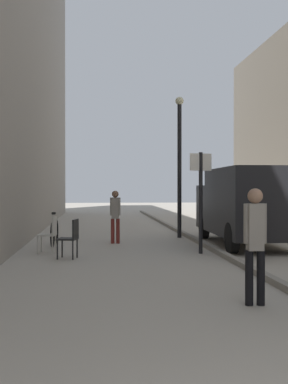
{
  "coord_description": "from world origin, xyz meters",
  "views": [
    {
      "loc": [
        -1.53,
        -1.2,
        1.7
      ],
      "look_at": [
        -0.31,
        10.97,
        1.58
      ],
      "focal_mm": 44.94,
      "sensor_mm": 36.0,
      "label": 1
    }
  ],
  "objects_px": {
    "street_sign_post": "(201,193)",
    "lamp_post": "(179,157)",
    "cafe_chair_near_window": "(71,236)",
    "cafe_chair_by_doorway": "(50,232)",
    "delivery_van": "(245,204)",
    "pedestrian_main_foreground": "(255,238)",
    "bicycle_leaning": "(54,232)",
    "pedestrian_mid_block": "(115,213)"
  },
  "relations": [
    {
      "from": "pedestrian_mid_block",
      "to": "cafe_chair_near_window",
      "type": "distance_m",
      "value": 3.27
    },
    {
      "from": "pedestrian_mid_block",
      "to": "cafe_chair_by_doorway",
      "type": "distance_m",
      "value": 2.7
    },
    {
      "from": "delivery_van",
      "to": "cafe_chair_near_window",
      "type": "distance_m",
      "value": 5.48
    },
    {
      "from": "delivery_van",
      "to": "lamp_post",
      "type": "xyz_separation_m",
      "value": [
        -1.56,
        2.26,
        1.51
      ]
    },
    {
      "from": "pedestrian_mid_block",
      "to": "cafe_chair_near_window",
      "type": "bearing_deg",
      "value": -101.7
    },
    {
      "from": "delivery_van",
      "to": "lamp_post",
      "type": "height_order",
      "value": "lamp_post"
    },
    {
      "from": "pedestrian_mid_block",
      "to": "cafe_chair_by_doorway",
      "type": "bearing_deg",
      "value": -121.68
    },
    {
      "from": "street_sign_post",
      "to": "cafe_chair_by_doorway",
      "type": "height_order",
      "value": "street_sign_post"
    },
    {
      "from": "lamp_post",
      "to": "cafe_chair_by_doorway",
      "type": "xyz_separation_m",
      "value": [
        -3.99,
        -3.47,
        -2.18
      ]
    },
    {
      "from": "delivery_van",
      "to": "cafe_chair_by_doorway",
      "type": "height_order",
      "value": "delivery_van"
    },
    {
      "from": "pedestrian_mid_block",
      "to": "cafe_chair_near_window",
      "type": "relative_size",
      "value": 1.7
    },
    {
      "from": "pedestrian_main_foreground",
      "to": "lamp_post",
      "type": "relative_size",
      "value": 0.35
    },
    {
      "from": "bicycle_leaning",
      "to": "cafe_chair_near_window",
      "type": "bearing_deg",
      "value": -75.92
    },
    {
      "from": "bicycle_leaning",
      "to": "cafe_chair_by_doorway",
      "type": "relative_size",
      "value": 1.88
    },
    {
      "from": "pedestrian_mid_block",
      "to": "street_sign_post",
      "type": "relative_size",
      "value": 0.62
    },
    {
      "from": "pedestrian_main_foreground",
      "to": "pedestrian_mid_block",
      "type": "xyz_separation_m",
      "value": [
        -1.69,
        7.86,
        -0.05
      ]
    },
    {
      "from": "pedestrian_mid_block",
      "to": "bicycle_leaning",
      "type": "relative_size",
      "value": 0.9
    },
    {
      "from": "cafe_chair_by_doorway",
      "to": "pedestrian_mid_block",
      "type": "bearing_deg",
      "value": -33.64
    },
    {
      "from": "delivery_van",
      "to": "street_sign_post",
      "type": "relative_size",
      "value": 2.01
    },
    {
      "from": "cafe_chair_by_doorway",
      "to": "cafe_chair_near_window",
      "type": "bearing_deg",
      "value": -142.4
    },
    {
      "from": "pedestrian_main_foreground",
      "to": "delivery_van",
      "type": "bearing_deg",
      "value": 76.23
    },
    {
      "from": "bicycle_leaning",
      "to": "lamp_post",
      "type": "bearing_deg",
      "value": 25.03
    },
    {
      "from": "pedestrian_mid_block",
      "to": "street_sign_post",
      "type": "height_order",
      "value": "street_sign_post"
    },
    {
      "from": "delivery_van",
      "to": "street_sign_post",
      "type": "xyz_separation_m",
      "value": [
        -1.7,
        -1.63,
        0.33
      ]
    },
    {
      "from": "delivery_van",
      "to": "street_sign_post",
      "type": "distance_m",
      "value": 2.38
    },
    {
      "from": "cafe_chair_by_doorway",
      "to": "street_sign_post",
      "type": "bearing_deg",
      "value": -88.75
    },
    {
      "from": "pedestrian_main_foreground",
      "to": "cafe_chair_by_doorway",
      "type": "height_order",
      "value": "pedestrian_main_foreground"
    },
    {
      "from": "bicycle_leaning",
      "to": "delivery_van",
      "type": "bearing_deg",
      "value": -3.78
    },
    {
      "from": "pedestrian_mid_block",
      "to": "bicycle_leaning",
      "type": "distance_m",
      "value": 1.9
    },
    {
      "from": "street_sign_post",
      "to": "cafe_chair_by_doorway",
      "type": "xyz_separation_m",
      "value": [
        -3.86,
        0.43,
        -1.0
      ]
    },
    {
      "from": "street_sign_post",
      "to": "lamp_post",
      "type": "bearing_deg",
      "value": -105.23
    },
    {
      "from": "lamp_post",
      "to": "cafe_chair_by_doorway",
      "type": "height_order",
      "value": "lamp_post"
    },
    {
      "from": "street_sign_post",
      "to": "cafe_chair_by_doorway",
      "type": "distance_m",
      "value": 4.01
    },
    {
      "from": "pedestrian_mid_block",
      "to": "bicycle_leaning",
      "type": "xyz_separation_m",
      "value": [
        -1.8,
        -0.31,
        -0.54
      ]
    },
    {
      "from": "lamp_post",
      "to": "delivery_van",
      "type": "bearing_deg",
      "value": -55.36
    },
    {
      "from": "pedestrian_main_foreground",
      "to": "cafe_chair_near_window",
      "type": "bearing_deg",
      "value": 123.53
    },
    {
      "from": "street_sign_post",
      "to": "cafe_chair_near_window",
      "type": "height_order",
      "value": "street_sign_post"
    },
    {
      "from": "delivery_van",
      "to": "cafe_chair_near_window",
      "type": "xyz_separation_m",
      "value": [
        -4.97,
        -2.22,
        -0.67
      ]
    },
    {
      "from": "pedestrian_main_foreground",
      "to": "delivery_van",
      "type": "xyz_separation_m",
      "value": [
        2.1,
        7.05,
        0.24
      ]
    },
    {
      "from": "lamp_post",
      "to": "cafe_chair_near_window",
      "type": "distance_m",
      "value": 6.03
    },
    {
      "from": "pedestrian_mid_block",
      "to": "bicycle_leaning",
      "type": "bearing_deg",
      "value": -160.48
    },
    {
      "from": "pedestrian_main_foreground",
      "to": "bicycle_leaning",
      "type": "height_order",
      "value": "pedestrian_main_foreground"
    }
  ]
}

